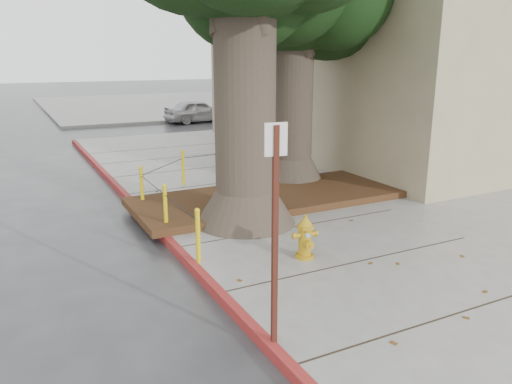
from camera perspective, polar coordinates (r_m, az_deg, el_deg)
ground at (r=8.38m, az=8.91°, el=-9.40°), size 140.00×140.00×0.00m
sidewalk_main at (r=14.05m, az=23.00°, el=0.02°), size 16.00×26.00×0.15m
sidewalk_far at (r=37.79m, az=-10.85°, el=9.81°), size 16.00×20.00×0.15m
curb_red at (r=9.61m, az=-9.85°, el=-5.68°), size 0.14×26.00×0.16m
planter_bed at (r=11.86m, az=1.50°, el=-0.62°), size 6.40×2.60×0.16m
building_corner at (r=20.69m, az=18.83°, el=18.71°), size 12.00×13.00×10.00m
building_side_white at (r=38.15m, az=5.84°, el=16.70°), size 10.00×10.00×9.00m
building_side_grey at (r=46.53m, az=8.24°, el=18.20°), size 12.00×14.00×12.00m
bollard_ring at (r=11.48m, az=-7.41°, el=0.95°), size 3.79×5.39×0.95m
fire_hydrant at (r=8.49m, az=5.63°, el=-5.16°), size 0.40×0.37×0.76m
signpost at (r=5.63m, az=2.19°, el=-3.68°), size 0.26×0.07×2.64m
car_silver at (r=27.56m, az=-6.69°, el=9.17°), size 3.70×1.77×1.22m
car_red at (r=29.73m, az=7.36°, el=9.54°), size 3.67×1.64×1.17m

